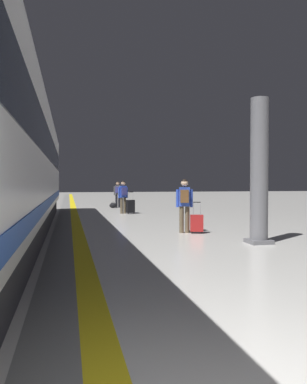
# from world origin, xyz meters

# --- Properties ---
(safety_line_strip) EXTENTS (0.36, 80.00, 0.01)m
(safety_line_strip) POSITION_xyz_m (-0.68, 10.00, 0.00)
(safety_line_strip) COLOR yellow
(safety_line_strip) RESTS_ON ground
(tactile_edge_band) EXTENTS (0.74, 80.00, 0.01)m
(tactile_edge_band) POSITION_xyz_m (-1.07, 10.00, 0.00)
(tactile_edge_band) COLOR slate
(tactile_edge_band) RESTS_ON ground
(passenger_near) EXTENTS (0.49, 0.37, 1.62)m
(passenger_near) POSITION_xyz_m (2.44, 9.61, 0.96)
(passenger_near) COLOR brown
(passenger_near) RESTS_ON ground
(suitcase_near) EXTENTS (0.43, 0.32, 0.94)m
(suitcase_near) POSITION_xyz_m (2.77, 9.43, 0.31)
(suitcase_near) COLOR #A51E1E
(suitcase_near) RESTS_ON ground
(passenger_mid) EXTENTS (0.49, 0.36, 1.59)m
(passenger_mid) POSITION_xyz_m (1.65, 17.15, 0.95)
(passenger_mid) COLOR brown
(passenger_mid) RESTS_ON ground
(suitcase_mid) EXTENTS (0.42, 0.31, 1.07)m
(suitcase_mid) POSITION_xyz_m (1.97, 16.90, 0.37)
(suitcase_mid) COLOR black
(suitcase_mid) RESTS_ON ground
(passenger_far) EXTENTS (0.48, 0.36, 1.58)m
(passenger_far) POSITION_xyz_m (1.96, 21.69, 0.94)
(passenger_far) COLOR black
(passenger_far) RESTS_ON ground
(duffel_bag_far) EXTENTS (0.44, 0.26, 0.36)m
(duffel_bag_far) POSITION_xyz_m (1.64, 21.42, 0.15)
(duffel_bag_far) COLOR black
(duffel_bag_far) RESTS_ON ground
(platform_pillar) EXTENTS (0.56, 0.56, 3.60)m
(platform_pillar) POSITION_xyz_m (3.66, 7.30, 1.72)
(platform_pillar) COLOR slate
(platform_pillar) RESTS_ON ground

